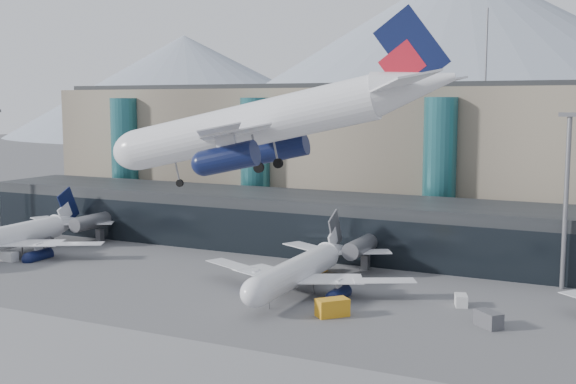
% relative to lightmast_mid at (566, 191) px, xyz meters
% --- Properties ---
extents(ground, '(900.00, 900.00, 0.00)m').
position_rel_lightmast_mid_xyz_m(ground, '(-30.00, -48.00, -14.42)').
color(ground, '#515154').
rests_on(ground, ground).
extents(concourse, '(170.00, 27.00, 10.00)m').
position_rel_lightmast_mid_xyz_m(concourse, '(-30.02, 9.73, -9.45)').
color(concourse, black).
rests_on(concourse, ground).
extents(terminal_main, '(130.00, 30.00, 31.00)m').
position_rel_lightmast_mid_xyz_m(terminal_main, '(-55.00, 42.00, 1.03)').
color(terminal_main, gray).
rests_on(terminal_main, ground).
extents(teal_towers, '(116.40, 19.40, 46.00)m').
position_rel_lightmast_mid_xyz_m(teal_towers, '(-44.99, 26.01, -0.41)').
color(teal_towers, '#256268').
rests_on(teal_towers, ground).
extents(lightmast_mid, '(3.00, 1.20, 25.60)m').
position_rel_lightmast_mid_xyz_m(lightmast_mid, '(0.00, 0.00, 0.00)').
color(lightmast_mid, slate).
rests_on(lightmast_mid, ground).
extents(hero_jet, '(33.66, 33.98, 10.99)m').
position_rel_lightmast_mid_xyz_m(hero_jet, '(-19.07, -53.08, 12.05)').
color(hero_jet, silver).
rests_on(hero_jet, ground).
extents(jet_parked_left, '(36.91, 36.07, 11.90)m').
position_rel_lightmast_mid_xyz_m(jet_parked_left, '(-90.59, -15.50, -9.92)').
color(jet_parked_left, silver).
rests_on(jet_parked_left, ground).
extents(jet_parked_mid, '(34.89, 33.79, 11.23)m').
position_rel_lightmast_mid_xyz_m(jet_parked_mid, '(-33.86, -16.05, -10.17)').
color(jet_parked_mid, silver).
rests_on(jet_parked_mid, ground).
extents(veh_a, '(3.10, 1.91, 1.67)m').
position_rel_lightmast_mid_xyz_m(veh_a, '(-86.99, -21.84, -13.58)').
color(veh_a, silver).
rests_on(veh_a, ground).
extents(veh_b, '(1.87, 2.85, 1.59)m').
position_rel_lightmast_mid_xyz_m(veh_b, '(-36.04, -5.89, -13.63)').
color(veh_b, orange).
rests_on(veh_b, ground).
extents(veh_c, '(3.88, 3.71, 1.96)m').
position_rel_lightmast_mid_xyz_m(veh_c, '(-6.20, -23.14, -13.44)').
color(veh_c, '#494A4E').
rests_on(veh_c, ground).
extents(veh_f, '(3.39, 3.90, 1.93)m').
position_rel_lightmast_mid_xyz_m(veh_f, '(-90.21, -9.73, -13.45)').
color(veh_f, '#494A4E').
rests_on(veh_f, ground).
extents(veh_g, '(2.29, 2.98, 1.54)m').
position_rel_lightmast_mid_xyz_m(veh_g, '(-11.23, -15.45, -13.65)').
color(veh_g, silver).
rests_on(veh_g, ground).
extents(veh_h, '(4.32, 4.45, 2.25)m').
position_rel_lightmast_mid_xyz_m(veh_h, '(-24.92, -27.24, -13.30)').
color(veh_h, orange).
rests_on(veh_h, ground).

